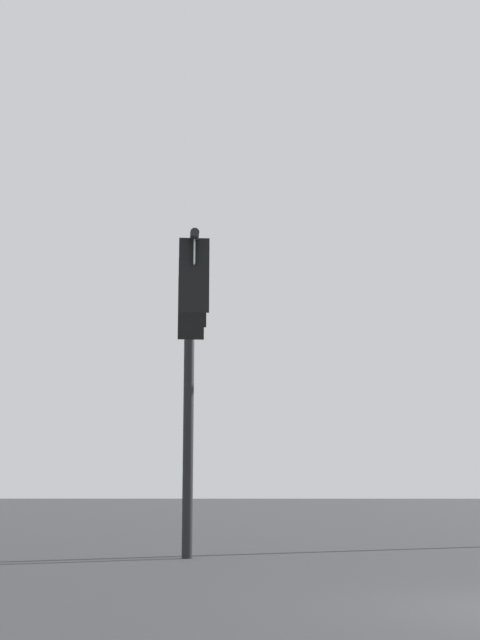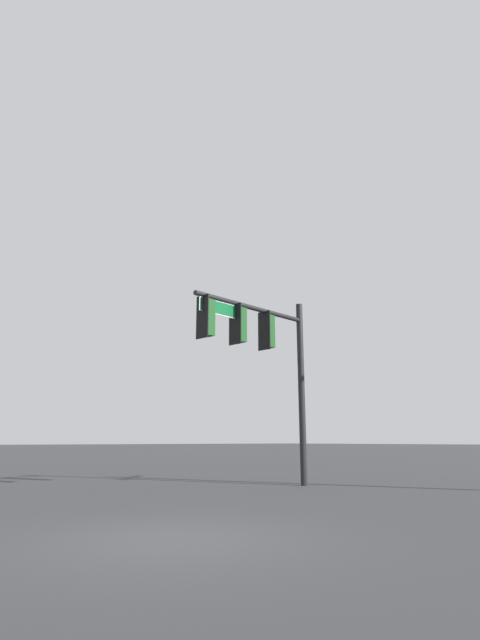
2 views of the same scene
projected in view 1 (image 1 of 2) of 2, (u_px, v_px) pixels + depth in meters
The scene contains 1 object.
signal_pole_near at pixel (191, 333), 17.61m from camera, with size 5.01×0.85×6.27m.
Camera 1 is at (10.86, -3.54, 1.36)m, focal length 50.00 mm.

